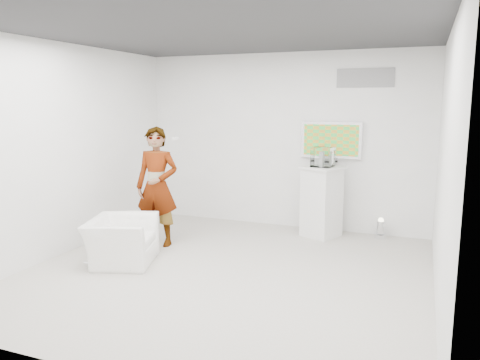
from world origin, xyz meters
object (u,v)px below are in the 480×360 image
Objects in this scene: floor_uplight at (381,228)px; person at (157,187)px; pedestal at (322,202)px; tv at (331,140)px; armchair at (122,240)px.

person is at bearing -152.96° from floor_uplight.
floor_uplight is (0.92, 0.24, -0.42)m from pedestal.
tv reaches higher than floor_uplight.
tv reaches higher than armchair.
armchair is 3.02× the size of floor_uplight.
person is 5.77× the size of floor_uplight.
floor_uplight is (3.19, 2.50, -0.15)m from armchair.
armchair is 3.22m from pedestal.
person is 3.62m from floor_uplight.
tv is 0.55× the size of person.
pedestal is (2.27, 2.26, 0.27)m from armchair.
tv is 2.95m from person.
tv is at bearing 81.13° from pedestal.
person reaches higher than floor_uplight.
person is 1.91× the size of armchair.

